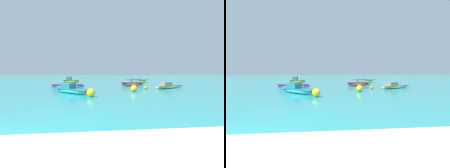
% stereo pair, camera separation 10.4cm
% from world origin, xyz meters
% --- Properties ---
extents(moored_boat_0, '(2.53, 0.95, 1.01)m').
position_xyz_m(moored_boat_0, '(-0.62, 23.67, 0.35)').
color(moored_boat_0, '#799A51').
rests_on(moored_boat_0, ground_plane).
extents(moored_boat_1, '(2.91, 1.04, 0.47)m').
position_xyz_m(moored_boat_1, '(7.27, 16.94, 0.26)').
color(moored_boat_1, '#C8565D').
rests_on(moored_boat_1, ground_plane).
extents(moored_boat_2, '(3.89, 2.53, 0.65)m').
position_xyz_m(moored_boat_2, '(10.28, 13.55, 0.23)').
color(moored_boat_2, beige).
rests_on(moored_boat_2, ground_plane).
extents(moored_boat_3, '(3.35, 0.67, 0.47)m').
position_xyz_m(moored_boat_3, '(0.15, 14.33, 0.26)').
color(moored_boat_3, '#977FD7').
rests_on(moored_boat_3, ground_plane).
extents(moored_boat_4, '(3.24, 3.43, 0.76)m').
position_xyz_m(moored_boat_4, '(0.97, 10.33, 0.27)').
color(moored_boat_4, '#2CC3CF').
rests_on(moored_boat_4, ground_plane).
extents(moored_boat_5, '(4.25, 3.78, 0.51)m').
position_xyz_m(moored_boat_5, '(9.85, 23.85, 0.24)').
color(moored_boat_5, '#6FAB7F').
rests_on(moored_boat_5, ground_plane).
extents(mooring_buoy_0, '(0.55, 0.55, 0.55)m').
position_xyz_m(mooring_buoy_0, '(6.02, 10.95, 0.28)').
color(mooring_buoy_0, yellow).
rests_on(mooring_buoy_0, ground_plane).
extents(mooring_buoy_1, '(0.56, 0.56, 0.56)m').
position_xyz_m(mooring_buoy_1, '(2.45, 8.12, 0.28)').
color(mooring_buoy_1, yellow).
rests_on(mooring_buoy_1, ground_plane).
extents(mooring_buoy_2, '(0.33, 0.33, 0.33)m').
position_xyz_m(mooring_buoy_2, '(7.67, 12.86, 0.16)').
color(mooring_buoy_2, orange).
rests_on(mooring_buoy_2, ground_plane).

